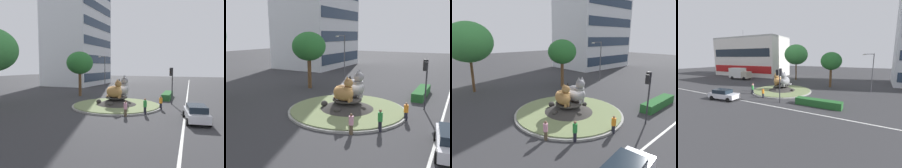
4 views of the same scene
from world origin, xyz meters
TOP-DOWN VIEW (x-y plane):
  - ground_plane at (0.00, 0.00)m, footprint 160.00×160.00m
  - lane_centreline at (0.00, -8.11)m, footprint 112.00×0.20m
  - roundabout_island at (-0.00, 0.01)m, footprint 10.90×10.90m
  - cat_statue_tabby at (-0.80, -0.10)m, footprint 1.66×2.30m
  - cat_statue_grey at (0.81, -0.27)m, footprint 1.72×2.77m
  - traffic_light_mast at (3.61, -6.24)m, footprint 0.76×0.49m
  - clipped_hedge_strip at (8.86, -5.26)m, footprint 6.06×1.20m
  - second_tree_near_tower at (6.67, 8.69)m, footprint 4.35×4.35m
  - streetlight_arm at (14.27, 7.44)m, footprint 1.96×0.61m
  - pedestrian_green_shirt at (-3.28, -4.23)m, footprint 0.36×0.36m
  - pedestrian_orange_shirt at (-0.04, -5.41)m, footprint 0.37×0.37m
  - pedestrian_pink_shirt at (-4.77, -2.59)m, footprint 0.36×0.36m

SIDE VIEW (x-z plane):
  - ground_plane at x=0.00m, z-range 0.00..0.00m
  - lane_centreline at x=0.00m, z-range 0.00..0.01m
  - roundabout_island at x=0.00m, z-range -0.20..0.99m
  - clipped_hedge_strip at x=8.86m, z-range 0.00..0.90m
  - pedestrian_orange_shirt at x=-0.04m, z-range 0.03..1.57m
  - pedestrian_pink_shirt at x=-4.77m, z-range 0.04..1.61m
  - pedestrian_green_shirt at x=-3.28m, z-range 0.05..1.74m
  - cat_statue_tabby at x=-0.80m, z-range 0.88..3.19m
  - cat_statue_grey at x=0.81m, z-range 0.83..3.51m
  - traffic_light_mast at x=3.61m, z-range 1.11..5.88m
  - streetlight_arm at x=14.27m, z-range 0.56..7.49m
  - second_tree_near_tower at x=6.67m, z-range 1.78..9.14m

